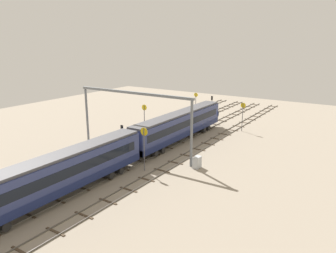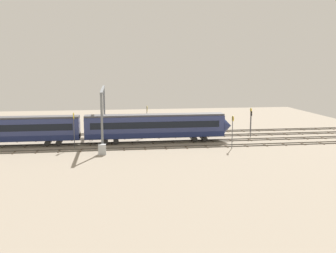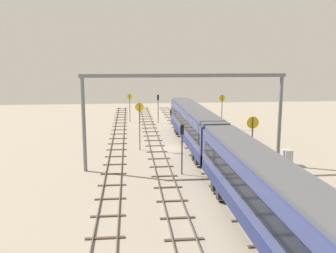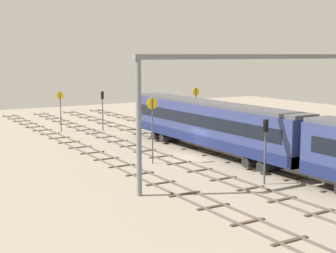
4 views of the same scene
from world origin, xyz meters
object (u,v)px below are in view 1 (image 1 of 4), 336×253
at_px(speed_sign_far_trackside, 144,116).
at_px(relay_cabinet, 197,162).
at_px(signal_light_trackside_departure, 122,136).
at_px(train, 135,144).
at_px(overhead_gantry, 133,107).
at_px(speed_sign_mid_trackside, 196,100).
at_px(speed_sign_distant_end, 243,113).
at_px(speed_sign_near_foreground, 144,142).
at_px(signal_light_trackside_approach, 212,104).

relative_size(speed_sign_far_trackside, relay_cabinet, 3.60).
bearing_deg(signal_light_trackside_departure, train, -105.90).
relative_size(train, speed_sign_far_trackside, 8.86).
distance_m(overhead_gantry, speed_sign_mid_trackside, 29.59).
height_order(signal_light_trackside_departure, relay_cabinet, signal_light_trackside_departure).
bearing_deg(relay_cabinet, signal_light_trackside_departure, 100.30).
height_order(speed_sign_distant_end, relay_cabinet, speed_sign_distant_end).
xyz_separation_m(speed_sign_far_trackside, signal_light_trackside_departure, (-10.12, -3.61, -0.65)).
distance_m(overhead_gantry, speed_sign_near_foreground, 7.68).
bearing_deg(speed_sign_mid_trackside, speed_sign_distant_end, -120.05).
bearing_deg(train, signal_light_trackside_departure, 74.10).
relative_size(speed_sign_near_foreground, signal_light_trackside_departure, 1.22).
xyz_separation_m(train, relay_cabinet, (2.88, -8.07, -1.87)).
relative_size(overhead_gantry, speed_sign_mid_trackside, 4.07).
xyz_separation_m(train, signal_light_trackside_departure, (0.86, 3.02, 0.43)).
bearing_deg(train, signal_light_trackside_approach, 5.57).
distance_m(train, speed_sign_distant_end, 24.49).
relative_size(speed_sign_mid_trackside, signal_light_trackside_approach, 1.01).
height_order(overhead_gantry, relay_cabinet, overhead_gantry).
bearing_deg(signal_light_trackside_approach, speed_sign_distant_end, -124.96).
height_order(signal_light_trackside_approach, relay_cabinet, signal_light_trackside_approach).
relative_size(speed_sign_mid_trackside, speed_sign_distant_end, 0.92).
bearing_deg(speed_sign_mid_trackside, train, -166.37).
xyz_separation_m(speed_sign_mid_trackside, signal_light_trackside_approach, (-1.63, -4.77, -0.05)).
distance_m(overhead_gantry, signal_light_trackside_departure, 4.47).
xyz_separation_m(train, speed_sign_mid_trackside, (31.80, 7.71, 0.54)).
bearing_deg(relay_cabinet, speed_sign_near_foreground, 130.63).
bearing_deg(speed_sign_mid_trackside, relay_cabinet, -151.38).
bearing_deg(speed_sign_distant_end, speed_sign_mid_trackside, 59.95).
bearing_deg(signal_light_trackside_departure, relay_cabinet, -79.70).
xyz_separation_m(speed_sign_near_foreground, signal_light_trackside_departure, (2.51, 5.82, -0.77)).
height_order(speed_sign_near_foreground, speed_sign_mid_trackside, speed_sign_near_foreground).
bearing_deg(relay_cabinet, overhead_gantry, 89.76).
height_order(speed_sign_far_trackside, relay_cabinet, speed_sign_far_trackside).
xyz_separation_m(overhead_gantry, signal_light_trackside_departure, (-2.06, 0.52, -3.93)).
xyz_separation_m(speed_sign_distant_end, relay_cabinet, (-20.74, -1.63, -2.69)).
bearing_deg(relay_cabinet, signal_light_trackside_approach, 21.97).
height_order(train, signal_light_trackside_approach, train).
xyz_separation_m(signal_light_trackside_approach, signal_light_trackside_departure, (-29.31, 0.08, -0.05)).
bearing_deg(signal_light_trackside_departure, signal_light_trackside_approach, -0.16).
height_order(overhead_gantry, speed_sign_mid_trackside, overhead_gantry).
distance_m(speed_sign_far_trackside, relay_cabinet, 17.05).
bearing_deg(speed_sign_mid_trackside, speed_sign_near_foreground, -162.57).
bearing_deg(signal_light_trackside_departure, speed_sign_mid_trackside, 8.61).
relative_size(speed_sign_near_foreground, speed_sign_distant_end, 1.09).
relative_size(speed_sign_near_foreground, speed_sign_far_trackside, 1.02).
bearing_deg(speed_sign_far_trackside, signal_light_trackside_approach, -10.88).
distance_m(speed_sign_near_foreground, speed_sign_mid_trackside, 35.07).
xyz_separation_m(speed_sign_far_trackside, signal_light_trackside_approach, (19.19, -3.69, -0.60)).
distance_m(overhead_gantry, speed_sign_distant_end, 22.82).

